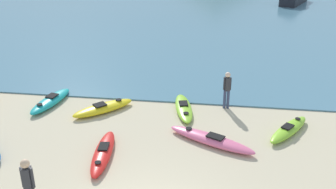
% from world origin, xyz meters
% --- Properties ---
extents(kayak_on_sand_1, '(1.94, 2.50, 0.36)m').
position_xyz_m(kayak_on_sand_1, '(4.45, 5.48, 0.16)').
color(kayak_on_sand_1, '#8CCC2D').
rests_on(kayak_on_sand_1, ground_plane).
extents(kayak_on_sand_2, '(2.44, 2.38, 0.38)m').
position_xyz_m(kayak_on_sand_2, '(-2.89, 6.28, 0.17)').
color(kayak_on_sand_2, yellow).
rests_on(kayak_on_sand_2, ground_plane).
extents(kayak_on_sand_3, '(3.29, 2.04, 0.37)m').
position_xyz_m(kayak_on_sand_3, '(1.61, 4.35, 0.16)').
color(kayak_on_sand_3, '#E5668C').
rests_on(kayak_on_sand_3, ground_plane).
extents(kayak_on_sand_4, '(0.84, 2.90, 0.33)m').
position_xyz_m(kayak_on_sand_4, '(-1.94, 3.02, 0.15)').
color(kayak_on_sand_4, red).
rests_on(kayak_on_sand_4, ground_plane).
extents(kayak_on_sand_5, '(1.19, 2.79, 0.38)m').
position_xyz_m(kayak_on_sand_5, '(-5.31, 6.65, 0.17)').
color(kayak_on_sand_5, teal).
rests_on(kayak_on_sand_5, ground_plane).
extents(kayak_on_sand_9, '(1.20, 2.76, 0.30)m').
position_xyz_m(kayak_on_sand_9, '(0.40, 6.81, 0.13)').
color(kayak_on_sand_9, '#8CCC2D').
rests_on(kayak_on_sand_9, ground_plane).
extents(person_near_foreground, '(0.35, 0.26, 1.75)m').
position_xyz_m(person_near_foreground, '(-2.99, 0.02, 1.00)').
color(person_near_foreground, gray).
rests_on(person_near_foreground, ground_plane).
extents(person_near_waterline, '(0.33, 0.27, 1.61)m').
position_xyz_m(person_near_waterline, '(2.13, 7.31, 0.92)').
color(person_near_waterline, '#384260').
rests_on(person_near_waterline, ground_plane).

